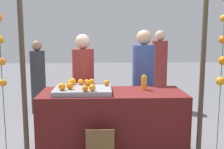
{
  "coord_description": "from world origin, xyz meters",
  "views": [
    {
      "loc": [
        -0.13,
        -3.28,
        1.58
      ],
      "look_at": [
        0.0,
        0.15,
        1.07
      ],
      "focal_mm": 42.02,
      "sensor_mm": 36.0,
      "label": 1
    }
  ],
  "objects_px": {
    "orange_1": "(89,83)",
    "stall_counter": "(112,124)",
    "juice_bottle": "(144,83)",
    "vendor_left": "(84,92)",
    "vendor_right": "(143,89)",
    "orange_0": "(81,82)"
  },
  "relations": [
    {
      "from": "orange_0",
      "to": "vendor_left",
      "type": "xyz_separation_m",
      "value": [
        0.0,
        0.41,
        -0.22
      ]
    },
    {
      "from": "stall_counter",
      "to": "orange_1",
      "type": "xyz_separation_m",
      "value": [
        -0.31,
        0.1,
        0.53
      ]
    },
    {
      "from": "juice_bottle",
      "to": "vendor_left",
      "type": "distance_m",
      "value": 0.99
    },
    {
      "from": "orange_0",
      "to": "vendor_left",
      "type": "relative_size",
      "value": 0.05
    },
    {
      "from": "orange_1",
      "to": "juice_bottle",
      "type": "xyz_separation_m",
      "value": [
        0.73,
        0.0,
        -0.01
      ]
    },
    {
      "from": "orange_1",
      "to": "vendor_left",
      "type": "height_order",
      "value": "vendor_left"
    },
    {
      "from": "orange_1",
      "to": "stall_counter",
      "type": "bearing_deg",
      "value": -18.11
    },
    {
      "from": "orange_1",
      "to": "juice_bottle",
      "type": "height_order",
      "value": "juice_bottle"
    },
    {
      "from": "juice_bottle",
      "to": "stall_counter",
      "type": "bearing_deg",
      "value": -166.4
    },
    {
      "from": "juice_bottle",
      "to": "vendor_left",
      "type": "xyz_separation_m",
      "value": [
        -0.83,
        0.48,
        -0.22
      ]
    },
    {
      "from": "stall_counter",
      "to": "vendor_left",
      "type": "relative_size",
      "value": 1.14
    },
    {
      "from": "orange_1",
      "to": "vendor_right",
      "type": "relative_size",
      "value": 0.05
    },
    {
      "from": "vendor_left",
      "to": "orange_1",
      "type": "bearing_deg",
      "value": -77.7
    },
    {
      "from": "stall_counter",
      "to": "juice_bottle",
      "type": "relative_size",
      "value": 9.22
    },
    {
      "from": "stall_counter",
      "to": "vendor_left",
      "type": "distance_m",
      "value": 0.78
    },
    {
      "from": "vendor_left",
      "to": "vendor_right",
      "type": "height_order",
      "value": "vendor_right"
    },
    {
      "from": "vendor_right",
      "to": "orange_0",
      "type": "bearing_deg",
      "value": -153.24
    },
    {
      "from": "orange_1",
      "to": "vendor_left",
      "type": "relative_size",
      "value": 0.05
    },
    {
      "from": "orange_0",
      "to": "orange_1",
      "type": "xyz_separation_m",
      "value": [
        0.11,
        -0.07,
        -0.0
      ]
    },
    {
      "from": "stall_counter",
      "to": "orange_0",
      "type": "xyz_separation_m",
      "value": [
        -0.42,
        0.17,
        0.53
      ]
    },
    {
      "from": "vendor_left",
      "to": "stall_counter",
      "type": "bearing_deg",
      "value": -54.92
    },
    {
      "from": "orange_0",
      "to": "orange_1",
      "type": "bearing_deg",
      "value": -33.37
    }
  ]
}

